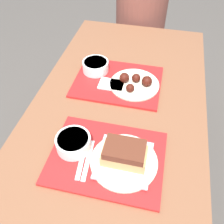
{
  "coord_description": "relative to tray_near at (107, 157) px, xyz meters",
  "views": [
    {
      "loc": [
        0.15,
        -0.68,
        1.54
      ],
      "look_at": [
        -0.01,
        0.01,
        0.81
      ],
      "focal_mm": 40.0,
      "sensor_mm": 36.0,
      "label": 1
    }
  ],
  "objects": [
    {
      "name": "ground_plane",
      "position": [
        -0.02,
        0.18,
        -0.77
      ],
      "size": [
        12.0,
        12.0,
        0.0
      ],
      "primitive_type": "plane",
      "color": "#4C4742"
    },
    {
      "name": "picnic_table",
      "position": [
        -0.02,
        0.18,
        -0.11
      ],
      "size": [
        0.77,
        1.68,
        0.77
      ],
      "color": "brown",
      "rests_on": "ground_plane"
    },
    {
      "name": "picnic_bench_far",
      "position": [
        -0.02,
        1.24,
        -0.42
      ],
      "size": [
        0.73,
        0.28,
        0.42
      ],
      "color": "brown",
      "rests_on": "ground_plane"
    },
    {
      "name": "tray_near",
      "position": [
        0.0,
        0.0,
        0.0
      ],
      "size": [
        0.41,
        0.32,
        0.01
      ],
      "color": "red",
      "rests_on": "picnic_table"
    },
    {
      "name": "tray_far",
      "position": [
        -0.05,
        0.43,
        0.0
      ],
      "size": [
        0.41,
        0.32,
        0.01
      ],
      "color": "red",
      "rests_on": "picnic_table"
    },
    {
      "name": "bowl_coleslaw_near",
      "position": [
        -0.13,
        0.01,
        0.04
      ],
      "size": [
        0.13,
        0.13,
        0.05
      ],
      "color": "white",
      "rests_on": "tray_near"
    },
    {
      "name": "brisket_sandwich_plate",
      "position": [
        0.06,
        -0.01,
        0.04
      ],
      "size": [
        0.24,
        0.24,
        0.09
      ],
      "color": "beige",
      "rests_on": "tray_near"
    },
    {
      "name": "plastic_fork_near",
      "position": [
        -0.08,
        -0.03,
        0.01
      ],
      "size": [
        0.03,
        0.17,
        0.0
      ],
      "color": "white",
      "rests_on": "tray_near"
    },
    {
      "name": "plastic_knife_near",
      "position": [
        -0.06,
        -0.03,
        0.01
      ],
      "size": [
        0.03,
        0.17,
        0.0
      ],
      "color": "white",
      "rests_on": "tray_near"
    },
    {
      "name": "condiment_packet",
      "position": [
        -0.01,
        0.07,
        0.01
      ],
      "size": [
        0.04,
        0.03,
        0.01
      ],
      "color": "teal",
      "rests_on": "tray_near"
    },
    {
      "name": "bowl_coleslaw_far",
      "position": [
        -0.18,
        0.49,
        0.04
      ],
      "size": [
        0.13,
        0.13,
        0.05
      ],
      "color": "white",
      "rests_on": "tray_far"
    },
    {
      "name": "wings_plate_far",
      "position": [
        0.03,
        0.42,
        0.02
      ],
      "size": [
        0.23,
        0.23,
        0.06
      ],
      "color": "beige",
      "rests_on": "tray_far"
    },
    {
      "name": "napkin_far",
      "position": [
        -0.07,
        0.39,
        0.01
      ],
      "size": [
        0.12,
        0.08,
        0.01
      ],
      "color": "white",
      "rests_on": "tray_far"
    },
    {
      "name": "person_seated_across",
      "position": [
        -0.05,
        1.24,
        -0.05
      ],
      "size": [
        0.36,
        0.36,
        0.73
      ],
      "color": "brown",
      "rests_on": "picnic_bench_far"
    }
  ]
}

